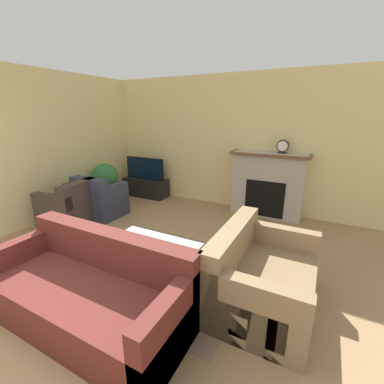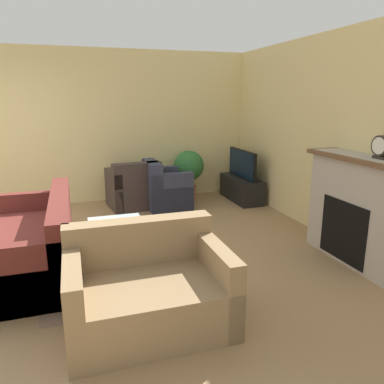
{
  "view_description": "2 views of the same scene",
  "coord_description": "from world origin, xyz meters",
  "px_view_note": "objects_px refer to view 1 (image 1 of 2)",
  "views": [
    {
      "loc": [
        2.1,
        -0.42,
        1.95
      ],
      "look_at": [
        0.44,
        2.78,
        0.84
      ],
      "focal_mm": 24.0,
      "sensor_mm": 36.0,
      "label": 1
    },
    {
      "loc": [
        4.49,
        1.43,
        1.86
      ],
      "look_at": [
        0.43,
        2.74,
        0.79
      ],
      "focal_mm": 35.0,
      "sensor_mm": 36.0,
      "label": 2
    }
  ],
  "objects_px": {
    "armchair_by_window": "(71,208)",
    "coffee_table": "(151,247)",
    "couch_loveseat": "(260,279)",
    "potted_plant": "(105,179)",
    "couch_sectional": "(91,293)",
    "armchair_accent": "(100,201)",
    "mantel_clock": "(283,146)",
    "tv": "(145,168)"
  },
  "relations": [
    {
      "from": "couch_sectional",
      "to": "armchair_by_window",
      "type": "relative_size",
      "value": 2.25
    },
    {
      "from": "armchair_accent",
      "to": "potted_plant",
      "type": "bearing_deg",
      "value": -55.05
    },
    {
      "from": "mantel_clock",
      "to": "couch_sectional",
      "type": "bearing_deg",
      "value": -107.74
    },
    {
      "from": "tv",
      "to": "coffee_table",
      "type": "relative_size",
      "value": 0.9
    },
    {
      "from": "potted_plant",
      "to": "couch_loveseat",
      "type": "bearing_deg",
      "value": -22.38
    },
    {
      "from": "couch_loveseat",
      "to": "potted_plant",
      "type": "height_order",
      "value": "potted_plant"
    },
    {
      "from": "armchair_accent",
      "to": "mantel_clock",
      "type": "bearing_deg",
      "value": -152.99
    },
    {
      "from": "potted_plant",
      "to": "coffee_table",
      "type": "bearing_deg",
      "value": -33.91
    },
    {
      "from": "couch_sectional",
      "to": "tv",
      "type": "bearing_deg",
      "value": 119.66
    },
    {
      "from": "potted_plant",
      "to": "couch_sectional",
      "type": "bearing_deg",
      "value": -47.26
    },
    {
      "from": "coffee_table",
      "to": "potted_plant",
      "type": "distance_m",
      "value": 2.88
    },
    {
      "from": "mantel_clock",
      "to": "armchair_by_window",
      "type": "bearing_deg",
      "value": -147.16
    },
    {
      "from": "couch_loveseat",
      "to": "armchair_accent",
      "type": "xyz_separation_m",
      "value": [
        -3.34,
        0.98,
        0.02
      ]
    },
    {
      "from": "couch_loveseat",
      "to": "couch_sectional",
      "type": "bearing_deg",
      "value": 124.88
    },
    {
      "from": "armchair_by_window",
      "to": "coffee_table",
      "type": "distance_m",
      "value": 2.23
    },
    {
      "from": "armchair_accent",
      "to": "coffee_table",
      "type": "bearing_deg",
      "value": 152.19
    },
    {
      "from": "tv",
      "to": "mantel_clock",
      "type": "relative_size",
      "value": 4.18
    },
    {
      "from": "coffee_table",
      "to": "potted_plant",
      "type": "height_order",
      "value": "potted_plant"
    },
    {
      "from": "couch_sectional",
      "to": "couch_loveseat",
      "type": "bearing_deg",
      "value": 34.88
    },
    {
      "from": "armchair_by_window",
      "to": "mantel_clock",
      "type": "xyz_separation_m",
      "value": [
        3.23,
        2.09,
        1.06
      ]
    },
    {
      "from": "tv",
      "to": "armchair_accent",
      "type": "bearing_deg",
      "value": -89.44
    },
    {
      "from": "coffee_table",
      "to": "potted_plant",
      "type": "xyz_separation_m",
      "value": [
        -2.38,
        1.6,
        0.24
      ]
    },
    {
      "from": "couch_loveseat",
      "to": "potted_plant",
      "type": "distance_m",
      "value": 4.04
    },
    {
      "from": "armchair_by_window",
      "to": "coffee_table",
      "type": "bearing_deg",
      "value": 69.58
    },
    {
      "from": "tv",
      "to": "couch_sectional",
      "type": "xyz_separation_m",
      "value": [
        1.95,
        -3.42,
        -0.4
      ]
    },
    {
      "from": "armchair_by_window",
      "to": "potted_plant",
      "type": "distance_m",
      "value": 1.13
    },
    {
      "from": "tv",
      "to": "coffee_table",
      "type": "height_order",
      "value": "tv"
    },
    {
      "from": "coffee_table",
      "to": "mantel_clock",
      "type": "distance_m",
      "value": 3.0
    },
    {
      "from": "couch_sectional",
      "to": "mantel_clock",
      "type": "distance_m",
      "value": 3.86
    },
    {
      "from": "couch_loveseat",
      "to": "armchair_by_window",
      "type": "relative_size",
      "value": 1.45
    },
    {
      "from": "coffee_table",
      "to": "mantel_clock",
      "type": "relative_size",
      "value": 4.66
    },
    {
      "from": "couch_sectional",
      "to": "mantel_clock",
      "type": "bearing_deg",
      "value": 72.26
    },
    {
      "from": "couch_sectional",
      "to": "coffee_table",
      "type": "height_order",
      "value": "couch_sectional"
    },
    {
      "from": "couch_sectional",
      "to": "mantel_clock",
      "type": "relative_size",
      "value": 8.24
    },
    {
      "from": "armchair_accent",
      "to": "potted_plant",
      "type": "distance_m",
      "value": 0.73
    },
    {
      "from": "tv",
      "to": "couch_loveseat",
      "type": "distance_m",
      "value": 4.17
    },
    {
      "from": "potted_plant",
      "to": "mantel_clock",
      "type": "xyz_separation_m",
      "value": [
        3.45,
        1.01,
        0.78
      ]
    },
    {
      "from": "couch_loveseat",
      "to": "armchair_by_window",
      "type": "xyz_separation_m",
      "value": [
        -3.51,
        0.46,
        0.01
      ]
    },
    {
      "from": "couch_loveseat",
      "to": "potted_plant",
      "type": "relative_size",
      "value": 1.43
    },
    {
      "from": "armchair_accent",
      "to": "couch_loveseat",
      "type": "bearing_deg",
      "value": 163.53
    },
    {
      "from": "couch_sectional",
      "to": "armchair_accent",
      "type": "bearing_deg",
      "value": 134.62
    },
    {
      "from": "couch_sectional",
      "to": "couch_loveseat",
      "type": "height_order",
      "value": "same"
    }
  ]
}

